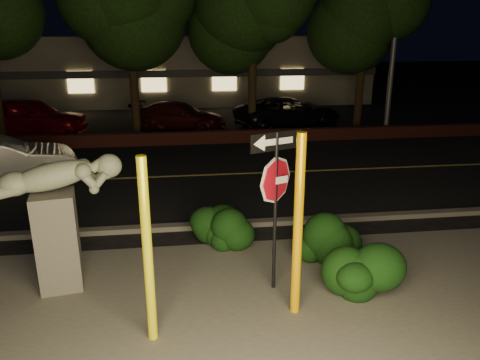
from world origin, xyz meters
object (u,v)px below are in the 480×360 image
at_px(yellow_pole_left, 148,253).
at_px(parked_car_dark, 288,112).
at_px(signpost, 276,181).
at_px(parked_car_darkred, 179,116).
at_px(yellow_pole_right, 298,228).
at_px(sculpture, 56,210).
at_px(parked_car_red, 29,117).

relative_size(yellow_pole_left, parked_car_dark, 0.57).
height_order(signpost, parked_car_darkred, signpost).
xyz_separation_m(yellow_pole_right, sculpture, (-3.94, 1.34, -0.03)).
height_order(parked_car_red, parked_car_darkred, parked_car_red).
distance_m(yellow_pole_left, parked_car_red, 15.98).
height_order(yellow_pole_left, sculpture, yellow_pole_left).
relative_size(yellow_pole_left, sculpture, 1.19).
bearing_deg(parked_car_dark, signpost, 149.80).
bearing_deg(sculpture, parked_car_darkred, 71.48).
xyz_separation_m(yellow_pole_left, sculpture, (-1.65, 1.75, 0.05)).
height_order(signpost, parked_car_dark, signpost).
distance_m(yellow_pole_right, parked_car_dark, 15.16).
distance_m(yellow_pole_left, signpost, 2.48).
bearing_deg(signpost, sculpture, 150.91).
relative_size(yellow_pole_left, signpost, 1.00).
distance_m(yellow_pole_left, parked_car_darkred, 15.36).
height_order(yellow_pole_left, yellow_pole_right, yellow_pole_right).
distance_m(signpost, sculpture, 3.82).
bearing_deg(parked_car_red, parked_car_darkred, -75.24).
height_order(signpost, parked_car_red, signpost).
relative_size(parked_car_red, parked_car_darkred, 1.13).
xyz_separation_m(parked_car_red, parked_car_dark, (11.51, 0.33, -0.12)).
bearing_deg(yellow_pole_right, parked_car_darkred, 96.78).
bearing_deg(parked_car_red, signpost, -139.25).
relative_size(parked_car_red, parked_car_dark, 0.96).
height_order(yellow_pole_right, signpost, yellow_pole_right).
xyz_separation_m(yellow_pole_left, parked_car_darkred, (0.52, 15.33, -0.82)).
xyz_separation_m(yellow_pole_left, signpost, (2.09, 1.18, 0.61)).
height_order(yellow_pole_left, parked_car_red, yellow_pole_left).
bearing_deg(parked_car_red, parked_car_dark, -77.88).
distance_m(yellow_pole_right, parked_car_red, 16.61).
bearing_deg(sculpture, yellow_pole_left, -56.11).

